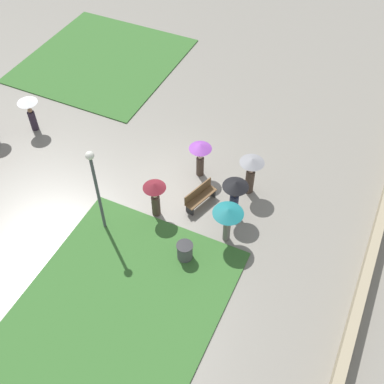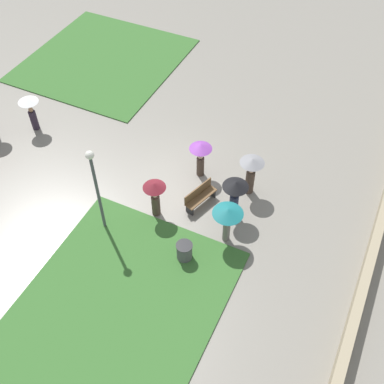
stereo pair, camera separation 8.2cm
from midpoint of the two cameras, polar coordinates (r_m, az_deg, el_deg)
ground_plane at (r=21.23m, az=-0.93°, el=1.71°), size 90.00×90.00×0.00m
lawn_patch_near at (r=17.59m, az=-9.01°, el=-13.66°), size 8.48×6.81×0.06m
lawn_patch_far at (r=28.80m, az=-10.64°, el=15.10°), size 8.44×8.10×0.06m
parapet_wall at (r=19.96m, az=20.86°, el=-4.88°), size 45.00×0.35×0.80m
park_bench at (r=19.88m, az=0.81°, el=-0.46°), size 1.60×0.88×0.90m
lamp_post at (r=17.76m, az=-11.52°, el=1.26°), size 0.32×0.32×4.12m
trash_bin at (r=18.23m, az=-0.99°, el=-7.06°), size 0.64×0.64×0.80m
crowd_person_grey at (r=19.92m, az=6.89°, el=2.58°), size 1.02×1.02×1.91m
crowd_person_black at (r=18.88m, az=4.99°, el=-0.01°), size 1.04×1.04×1.94m
crowd_person_teal at (r=17.99m, az=4.15°, el=-2.78°), size 1.19×1.19×1.81m
crowd_person_purple at (r=20.48m, az=0.87°, el=4.65°), size 0.98×0.98×1.78m
crowd_person_maroon at (r=19.01m, az=-4.54°, el=-0.22°), size 0.92×0.92×1.80m
lone_walker_mid_plaza at (r=24.11m, az=-18.79°, el=9.27°), size 0.95×0.95×1.77m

